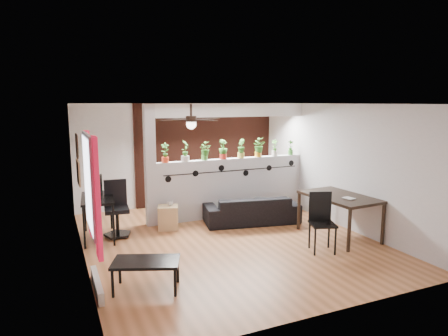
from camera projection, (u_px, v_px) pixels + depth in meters
room_shell at (227, 174)px, 7.51m from camera, size 6.30×7.10×2.90m
partition_wall at (232, 187)px, 9.29m from camera, size 3.60×0.18×1.35m
ceiling_header at (232, 110)px, 9.00m from camera, size 3.60×0.18×0.30m
pier_column at (150, 166)px, 8.43m from camera, size 0.22×0.20×2.60m
brick_panel at (209, 153)px, 10.51m from camera, size 3.90×0.05×2.60m
vine_decal at (234, 171)px, 9.13m from camera, size 3.31×0.01×0.30m
window_assembly at (90, 186)px, 5.38m from camera, size 0.09×1.30×1.55m
baseboard_heater at (97, 285)px, 5.62m from camera, size 0.08×1.00×0.18m
corkboard at (78, 172)px, 7.34m from camera, size 0.03×0.60×0.45m
framed_art at (77, 146)px, 7.22m from camera, size 0.03×0.34×0.44m
ceiling_fan at (191, 121)px, 6.76m from camera, size 1.19×1.19×0.43m
potted_plant_0 at (165, 152)px, 8.51m from camera, size 0.25×0.21×0.43m
potted_plant_1 at (185, 150)px, 8.69m from camera, size 0.31×0.33×0.48m
potted_plant_2 at (205, 150)px, 8.87m from camera, size 0.22×0.24×0.41m
potted_plant_3 at (223, 149)px, 9.05m from camera, size 0.28×0.25×0.44m
potted_plant_4 at (241, 148)px, 9.23m from camera, size 0.23×0.26×0.44m
potted_plant_5 at (258, 147)px, 9.41m from camera, size 0.23×0.26×0.44m
potted_plant_6 at (275, 147)px, 9.59m from camera, size 0.25×0.25×0.40m
potted_plant_7 at (291, 147)px, 9.77m from camera, size 0.22×0.23×0.37m
sofa at (252, 210)px, 8.78m from camera, size 2.07×1.13×0.57m
cube_shelf at (168, 218)px, 8.32m from camera, size 0.50×0.47×0.50m
cup at (170, 203)px, 8.29m from camera, size 0.13×0.13×0.10m
computer_desk at (98, 201)px, 7.70m from camera, size 0.70×1.19×0.82m
monitor at (96, 190)px, 7.81m from camera, size 0.36×0.14×0.20m
office_chair at (117, 212)px, 7.89m from camera, size 0.57×0.57×1.09m
dining_table at (339, 200)px, 7.80m from camera, size 1.01×1.57×0.83m
book at (346, 199)px, 7.47m from camera, size 0.18×0.23×0.02m
folding_chair at (321, 216)px, 7.11m from camera, size 0.55×0.55×1.05m
coffee_table at (146, 264)px, 5.61m from camera, size 1.05×0.82×0.43m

